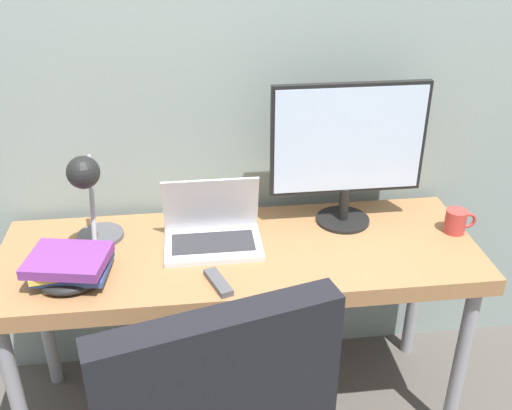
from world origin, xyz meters
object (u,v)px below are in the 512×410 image
object	(u,v)px
book_stack	(69,265)
game_controller	(68,285)
laptop	(212,231)
mug	(456,221)
desk_lamp	(89,192)
monitor	(348,147)

from	to	relation	value
book_stack	game_controller	world-z (taller)	book_stack
laptop	book_stack	world-z (taller)	laptop
mug	desk_lamp	bearing A→B (deg)	179.42
monitor	book_stack	size ratio (longest dim) A/B	2.01
mug	book_stack	bearing A→B (deg)	-174.10
mug	game_controller	distance (m)	1.33
book_stack	mug	world-z (taller)	book_stack
monitor	desk_lamp	size ratio (longest dim) A/B	1.47
monitor	game_controller	world-z (taller)	monitor
monitor	desk_lamp	bearing A→B (deg)	-172.68
laptop	desk_lamp	xyz separation A→B (m)	(-0.39, -0.02, 0.18)
desk_lamp	game_controller	distance (m)	0.30
laptop	monitor	size ratio (longest dim) A/B	0.61
game_controller	book_stack	bearing A→B (deg)	89.81
desk_lamp	game_controller	world-z (taller)	desk_lamp
mug	game_controller	size ratio (longest dim) A/B	0.72
monitor	mug	distance (m)	0.47
book_stack	game_controller	bearing A→B (deg)	-90.19
laptop	mug	size ratio (longest dim) A/B	2.87
desk_lamp	book_stack	size ratio (longest dim) A/B	1.37
laptop	mug	xyz separation A→B (m)	(0.86, -0.03, -0.01)
monitor	desk_lamp	distance (m)	0.88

